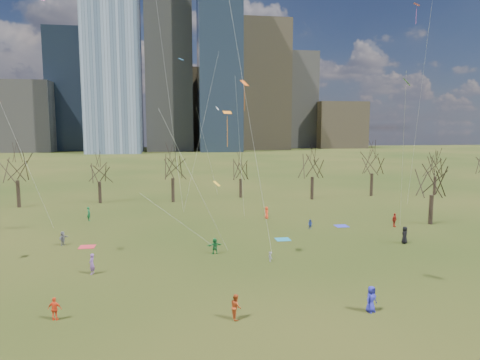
{
  "coord_description": "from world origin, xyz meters",
  "views": [
    {
      "loc": [
        -6.93,
        -31.9,
        12.45
      ],
      "look_at": [
        0.0,
        12.0,
        7.0
      ],
      "focal_mm": 32.0,
      "sensor_mm": 36.0,
      "label": 1
    }
  ],
  "objects": [
    {
      "name": "blanket_crimson",
      "position": [
        -16.01,
        13.76,
        0.01
      ],
      "size": [
        1.6,
        1.5,
        0.03
      ],
      "primitive_type": "cube",
      "color": "red",
      "rests_on": "ground"
    },
    {
      "name": "downtown_skyline",
      "position": [
        -2.43,
        210.64,
        39.01
      ],
      "size": [
        212.5,
        78.0,
        118.0
      ],
      "color": "slate",
      "rests_on": "ground"
    },
    {
      "name": "person_3",
      "position": [
        1.92,
        5.9,
        0.48
      ],
      "size": [
        0.51,
        0.69,
        0.96
      ],
      "primitive_type": "imported",
      "rotation": [
        0.0,
        0.0,
        1.84
      ],
      "color": "slate",
      "rests_on": "ground"
    },
    {
      "name": "blanket_teal",
      "position": [
        5.09,
        13.49,
        0.01
      ],
      "size": [
        1.6,
        1.5,
        0.03
      ],
      "primitive_type": "cube",
      "color": "teal",
      "rests_on": "ground"
    },
    {
      "name": "ground",
      "position": [
        0.0,
        0.0,
        0.0
      ],
      "size": [
        500.0,
        500.0,
        0.0
      ],
      "primitive_type": "plane",
      "color": "black",
      "rests_on": "ground"
    },
    {
      "name": "person_11",
      "position": [
        -18.66,
        14.89,
        0.75
      ],
      "size": [
        0.94,
        1.46,
        1.5
      ],
      "primitive_type": "imported",
      "rotation": [
        0.0,
        0.0,
        1.18
      ],
      "color": "slate",
      "rests_on": "ground"
    },
    {
      "name": "person_10",
      "position": [
        20.58,
        17.29,
        0.88
      ],
      "size": [
        1.1,
        0.91,
        1.76
      ],
      "primitive_type": "imported",
      "rotation": [
        0.0,
        0.0,
        0.56
      ],
      "color": "#A12017",
      "rests_on": "ground"
    },
    {
      "name": "person_8",
      "position": [
        9.69,
        17.75,
        0.6
      ],
      "size": [
        0.73,
        0.74,
        1.2
      ],
      "primitive_type": "imported",
      "rotation": [
        0.0,
        0.0,
        5.48
      ],
      "color": "#24399D",
      "rests_on": "ground"
    },
    {
      "name": "bare_tree_row",
      "position": [
        -0.09,
        37.22,
        6.12
      ],
      "size": [
        113.04,
        29.8,
        9.5
      ],
      "color": "black",
      "rests_on": "ground"
    },
    {
      "name": "person_4",
      "position": [
        -14.69,
        -3.85,
        0.77
      ],
      "size": [
        0.95,
        0.52,
        1.53
      ],
      "primitive_type": "imported",
      "rotation": [
        0.0,
        0.0,
        2.97
      ],
      "color": "#FB431B",
      "rests_on": "ground"
    },
    {
      "name": "person_0",
      "position": [
        6.19,
        -5.87,
        0.91
      ],
      "size": [
        1.04,
        0.89,
        1.81
      ],
      "primitive_type": "imported",
      "rotation": [
        0.0,
        0.0,
        0.42
      ],
      "color": "#2829AE",
      "rests_on": "ground"
    },
    {
      "name": "person_12",
      "position": [
        5.71,
        24.72,
        0.82
      ],
      "size": [
        0.58,
        0.84,
        1.64
      ],
      "primitive_type": "imported",
      "rotation": [
        0.0,
        0.0,
        1.65
      ],
      "color": "#F93F1B",
      "rests_on": "ground"
    },
    {
      "name": "kites_airborne",
      "position": [
        1.25,
        12.75,
        13.44
      ],
      "size": [
        59.76,
        52.48,
        33.5
      ],
      "color": "orange",
      "rests_on": "ground"
    },
    {
      "name": "blanket_navy",
      "position": [
        14.15,
        18.72,
        0.01
      ],
      "size": [
        1.6,
        1.5,
        0.03
      ],
      "primitive_type": "cube",
      "color": "#292FC3",
      "rests_on": "ground"
    },
    {
      "name": "person_7",
      "position": [
        -13.93,
        4.97,
        0.9
      ],
      "size": [
        0.57,
        0.74,
        1.8
      ],
      "primitive_type": "imported",
      "rotation": [
        0.0,
        0.0,
        4.47
      ],
      "color": "#8151A3",
      "rests_on": "ground"
    },
    {
      "name": "person_5",
      "position": [
        -2.97,
        9.23,
        0.8
      ],
      "size": [
        1.55,
        0.8,
        1.6
      ],
      "primitive_type": "imported",
      "rotation": [
        0.0,
        0.0,
        3.37
      ],
      "color": "#176A2E",
      "rests_on": "ground"
    },
    {
      "name": "person_13",
      "position": [
        -18.23,
        27.03,
        0.95
      ],
      "size": [
        0.68,
        0.81,
        1.9
      ],
      "primitive_type": "imported",
      "rotation": [
        0.0,
        0.0,
        1.96
      ],
      "color": "#176936",
      "rests_on": "ground"
    },
    {
      "name": "person_6",
      "position": [
        17.68,
        9.83,
        0.94
      ],
      "size": [
        0.98,
        1.09,
        1.87
      ],
      "primitive_type": "imported",
      "rotation": [
        0.0,
        0.0,
        4.17
      ],
      "color": "black",
      "rests_on": "ground"
    },
    {
      "name": "person_2",
      "position": [
        -3.03,
        -5.52,
        0.84
      ],
      "size": [
        0.71,
        0.88,
        1.69
      ],
      "primitive_type": "imported",
      "rotation": [
        0.0,
        0.0,
        1.66
      ],
      "color": "#B54319",
      "rests_on": "ground"
    }
  ]
}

